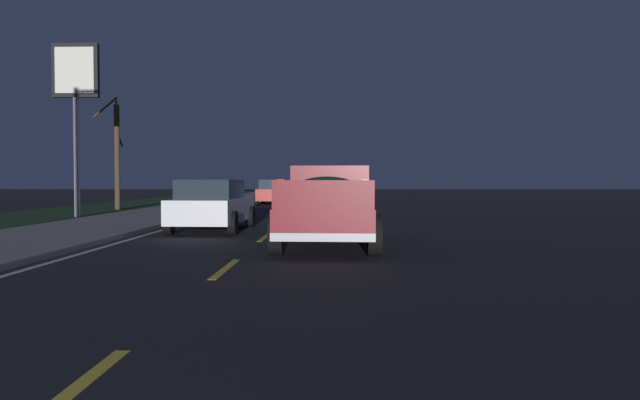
% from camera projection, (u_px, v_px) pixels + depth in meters
% --- Properties ---
extents(ground, '(144.00, 144.00, 0.00)m').
position_uv_depth(ground, '(294.00, 214.00, 27.82)').
color(ground, black).
extents(sidewalk_shoulder, '(108.00, 4.00, 0.12)m').
position_uv_depth(sidewalk_shoulder, '(169.00, 212.00, 27.98)').
color(sidewalk_shoulder, gray).
rests_on(sidewalk_shoulder, ground).
extents(grass_verge, '(108.00, 6.00, 0.01)m').
position_uv_depth(grass_verge, '(61.00, 213.00, 28.12)').
color(grass_verge, '#1E3819').
rests_on(grass_verge, ground).
extents(lane_markings, '(108.68, 3.54, 0.01)m').
position_uv_depth(lane_markings, '(246.00, 211.00, 30.19)').
color(lane_markings, yellow).
rests_on(lane_markings, ground).
extents(pickup_truck, '(5.49, 2.40, 1.87)m').
position_uv_depth(pickup_truck, '(329.00, 204.00, 14.33)').
color(pickup_truck, maroon).
rests_on(pickup_truck, ground).
extents(sedan_blue, '(4.43, 2.08, 1.54)m').
position_uv_depth(sedan_blue, '(338.00, 191.00, 42.50)').
color(sedan_blue, navy).
rests_on(sedan_blue, ground).
extents(sedan_red, '(4.41, 2.03, 1.54)m').
position_uv_depth(sedan_red, '(274.00, 192.00, 37.93)').
color(sedan_red, maroon).
rests_on(sedan_red, ground).
extents(sedan_white, '(4.44, 2.10, 1.54)m').
position_uv_depth(sedan_white, '(212.00, 205.00, 18.56)').
color(sedan_white, silver).
rests_on(sedan_white, ground).
extents(gas_price_sign, '(0.27, 1.90, 7.11)m').
position_uv_depth(gas_price_sign, '(76.00, 87.00, 25.18)').
color(gas_price_sign, '#99999E').
rests_on(gas_price_sign, ground).
extents(bare_tree_far, '(2.00, 1.14, 5.79)m').
position_uv_depth(bare_tree_far, '(117.00, 154.00, 31.58)').
color(bare_tree_far, '#423323').
rests_on(bare_tree_far, ground).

